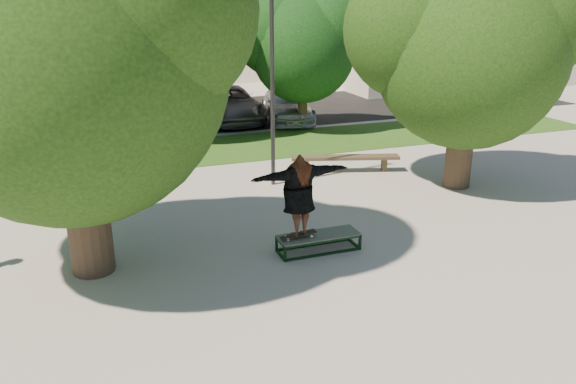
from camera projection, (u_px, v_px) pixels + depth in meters
name	position (u px, v px, depth m)	size (l,w,h in m)	color
ground	(304.00, 259.00, 11.90)	(120.00, 120.00, 0.00)	#A7A29A
grass_strip	(234.00, 148.00, 20.64)	(30.00, 4.00, 0.02)	#194F16
asphalt_strip	(177.00, 116.00, 26.08)	(40.00, 8.00, 0.01)	black
tree_left	(61.00, 47.00, 10.02)	(6.96, 5.95, 7.12)	#38281E
tree_right	(466.00, 42.00, 15.21)	(6.24, 5.33, 6.51)	#38281E
bg_tree_mid	(159.00, 32.00, 20.93)	(5.76, 4.92, 6.24)	#38281E
bg_tree_right	(301.00, 44.00, 22.45)	(5.04, 4.31, 5.43)	#38281E
lamppost	(272.00, 77.00, 15.62)	(0.25, 0.15, 6.11)	#2D2D30
side_building	(439.00, 17.00, 35.94)	(15.00, 10.00, 8.00)	beige
grind_box	(318.00, 242.00, 12.26)	(1.80, 0.60, 0.38)	black
skater_rig	(299.00, 195.00, 11.73)	(2.24, 0.78, 1.86)	white
bench	(345.00, 159.00, 17.70)	(3.39, 1.44, 0.52)	#483D2B
car_silver_a	(40.00, 113.00, 23.01)	(1.76, 4.37, 1.49)	#A9A9AE
car_dark	(60.00, 110.00, 24.02)	(1.39, 3.99, 1.31)	black
car_grey	(229.00, 104.00, 24.96)	(2.48, 5.38, 1.49)	#5D5C61
car_silver_b	(287.00, 105.00, 25.12)	(1.92, 4.73, 1.37)	#BABABF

